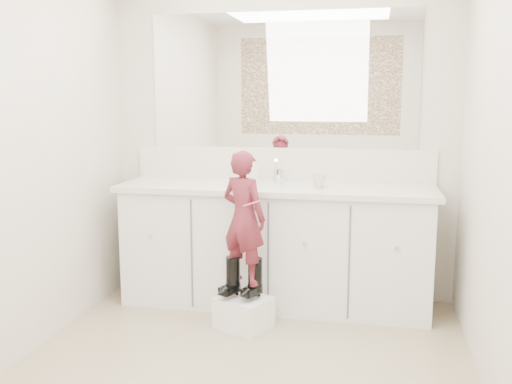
# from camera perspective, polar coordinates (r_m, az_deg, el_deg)

# --- Properties ---
(floor) EXTENTS (3.00, 3.00, 0.00)m
(floor) POSITION_cam_1_polar(r_m,az_deg,el_deg) (3.24, -2.00, -18.54)
(floor) COLOR #8A755A
(floor) RESTS_ON ground
(wall_back) EXTENTS (2.60, 0.00, 2.60)m
(wall_back) POSITION_cam_1_polar(r_m,az_deg,el_deg) (4.34, 2.59, 5.24)
(wall_back) COLOR beige
(wall_back) RESTS_ON floor
(wall_front) EXTENTS (2.60, 0.00, 2.60)m
(wall_front) POSITION_cam_1_polar(r_m,az_deg,el_deg) (1.48, -16.07, -3.43)
(wall_front) COLOR beige
(wall_front) RESTS_ON floor
(wall_left) EXTENTS (0.00, 3.00, 3.00)m
(wall_left) POSITION_cam_1_polar(r_m,az_deg,el_deg) (3.43, -23.80, 3.30)
(wall_left) COLOR beige
(wall_left) RESTS_ON floor
(wall_right) EXTENTS (0.00, 3.00, 3.00)m
(wall_right) POSITION_cam_1_polar(r_m,az_deg,el_deg) (2.86, 24.06, 2.22)
(wall_right) COLOR beige
(wall_right) RESTS_ON floor
(vanity_cabinet) EXTENTS (2.20, 0.55, 0.85)m
(vanity_cabinet) POSITION_cam_1_polar(r_m,az_deg,el_deg) (4.20, 1.92, -5.63)
(vanity_cabinet) COLOR silver
(vanity_cabinet) RESTS_ON floor
(countertop) EXTENTS (2.28, 0.58, 0.04)m
(countertop) POSITION_cam_1_polar(r_m,az_deg,el_deg) (4.10, 1.91, 0.34)
(countertop) COLOR beige
(countertop) RESTS_ON vanity_cabinet
(backsplash) EXTENTS (2.28, 0.03, 0.25)m
(backsplash) POSITION_cam_1_polar(r_m,az_deg,el_deg) (4.35, 2.54, 2.79)
(backsplash) COLOR beige
(backsplash) RESTS_ON countertop
(mirror) EXTENTS (2.00, 0.02, 1.00)m
(mirror) POSITION_cam_1_polar(r_m,az_deg,el_deg) (4.32, 2.61, 11.06)
(mirror) COLOR white
(mirror) RESTS_ON wall_back
(dot_panel) EXTENTS (2.00, 0.01, 1.20)m
(dot_panel) POSITION_cam_1_polar(r_m,az_deg,el_deg) (1.46, -16.72, 14.14)
(dot_panel) COLOR #472819
(dot_panel) RESTS_ON wall_front
(faucet) EXTENTS (0.08, 0.08, 0.10)m
(faucet) POSITION_cam_1_polar(r_m,az_deg,el_deg) (4.25, 2.30, 1.62)
(faucet) COLOR silver
(faucet) RESTS_ON countertop
(cup) EXTENTS (0.14, 0.14, 0.10)m
(cup) POSITION_cam_1_polar(r_m,az_deg,el_deg) (4.02, 6.31, 1.11)
(cup) COLOR beige
(cup) RESTS_ON countertop
(soap_bottle) EXTENTS (0.11, 0.11, 0.19)m
(soap_bottle) POSITION_cam_1_polar(r_m,az_deg,el_deg) (4.18, -0.53, 2.14)
(soap_bottle) COLOR silver
(soap_bottle) RESTS_ON countertop
(step_stool) EXTENTS (0.41, 0.38, 0.21)m
(step_stool) POSITION_cam_1_polar(r_m,az_deg,el_deg) (3.87, -1.24, -11.98)
(step_stool) COLOR white
(step_stool) RESTS_ON floor
(boot_left) EXTENTS (0.16, 0.21, 0.27)m
(boot_left) POSITION_cam_1_polar(r_m,az_deg,el_deg) (3.82, -2.32, -8.46)
(boot_left) COLOR black
(boot_left) RESTS_ON step_stool
(boot_right) EXTENTS (0.16, 0.21, 0.27)m
(boot_right) POSITION_cam_1_polar(r_m,az_deg,el_deg) (3.79, -0.09, -8.61)
(boot_right) COLOR black
(boot_right) RESTS_ON step_stool
(toddler) EXTENTS (0.38, 0.32, 0.88)m
(toddler) POSITION_cam_1_polar(r_m,az_deg,el_deg) (3.70, -1.23, -2.58)
(toddler) COLOR #9B2F45
(toddler) RESTS_ON step_stool
(toothbrush) EXTENTS (0.13, 0.07, 0.06)m
(toothbrush) POSITION_cam_1_polar(r_m,az_deg,el_deg) (3.59, -0.41, -1.15)
(toothbrush) COLOR #DF5687
(toothbrush) RESTS_ON toddler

